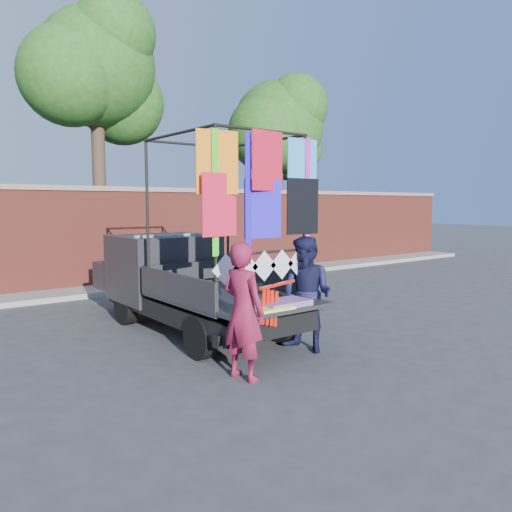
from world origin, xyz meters
TOP-DOWN VIEW (x-y plane):
  - ground at (0.00, 0.00)m, footprint 90.00×90.00m
  - brick_wall at (0.00, 7.00)m, footprint 30.00×0.45m
  - curb at (0.00, 6.30)m, footprint 30.00×1.20m
  - tree_mid at (1.02, 8.12)m, footprint 4.20×3.30m
  - tree_right at (7.52, 8.12)m, footprint 4.20×3.30m
  - pickup_truck at (0.18, 2.30)m, footprint 2.01×5.05m
  - woman at (-0.55, -0.69)m, footprint 0.52×0.69m
  - man at (0.89, -0.31)m, footprint 0.81×0.95m
  - streamer_bundle at (0.08, -0.51)m, footprint 0.81×0.30m

SIDE VIEW (x-z plane):
  - ground at x=0.00m, z-range 0.00..0.00m
  - curb at x=0.00m, z-range 0.00..0.12m
  - pickup_truck at x=0.18m, z-range -0.79..2.39m
  - man at x=0.89m, z-range 0.00..1.70m
  - woman at x=-0.55m, z-range 0.00..1.71m
  - streamer_bundle at x=0.08m, z-range 0.63..1.21m
  - brick_wall at x=0.00m, z-range 0.02..2.63m
  - tree_right at x=7.52m, z-range 1.44..8.06m
  - tree_mid at x=1.02m, z-range 1.83..9.56m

